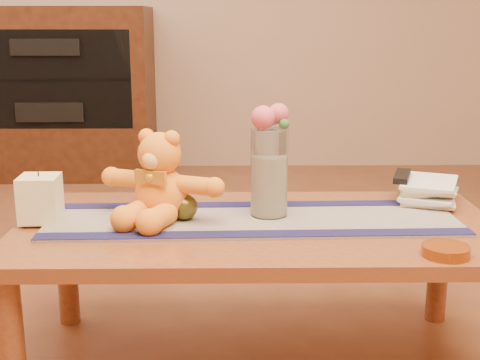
{
  "coord_description": "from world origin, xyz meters",
  "views": [
    {
      "loc": [
        -0.07,
        -1.81,
        1.03
      ],
      "look_at": [
        -0.05,
        0.0,
        0.58
      ],
      "focal_mm": 48.86,
      "sensor_mm": 36.0,
      "label": 1
    }
  ],
  "objects_px": {
    "bronze_ball": "(184,207)",
    "tv_remote": "(402,176)",
    "teddy_bear": "(161,177)",
    "book_bottom": "(401,198)",
    "pillar_candle": "(40,198)",
    "glass_vase": "(269,173)",
    "amber_dish": "(446,251)"
  },
  "relations": [
    {
      "from": "teddy_bear",
      "to": "tv_remote",
      "type": "relative_size",
      "value": 2.29
    },
    {
      "from": "book_bottom",
      "to": "pillar_candle",
      "type": "bearing_deg",
      "value": -152.57
    },
    {
      "from": "teddy_bear",
      "to": "bronze_ball",
      "type": "xyz_separation_m",
      "value": [
        0.07,
        -0.02,
        -0.09
      ]
    },
    {
      "from": "teddy_bear",
      "to": "glass_vase",
      "type": "bearing_deg",
      "value": 27.67
    },
    {
      "from": "book_bottom",
      "to": "bronze_ball",
      "type": "bearing_deg",
      "value": -146.25
    },
    {
      "from": "glass_vase",
      "to": "amber_dish",
      "type": "height_order",
      "value": "glass_vase"
    },
    {
      "from": "book_bottom",
      "to": "glass_vase",
      "type": "bearing_deg",
      "value": -142.12
    },
    {
      "from": "bronze_ball",
      "to": "book_bottom",
      "type": "distance_m",
      "value": 0.73
    },
    {
      "from": "pillar_candle",
      "to": "book_bottom",
      "type": "xyz_separation_m",
      "value": [
        1.11,
        0.23,
        -0.06
      ]
    },
    {
      "from": "pillar_candle",
      "to": "bronze_ball",
      "type": "distance_m",
      "value": 0.42
    },
    {
      "from": "teddy_bear",
      "to": "amber_dish",
      "type": "distance_m",
      "value": 0.81
    },
    {
      "from": "glass_vase",
      "to": "bronze_ball",
      "type": "height_order",
      "value": "glass_vase"
    },
    {
      "from": "glass_vase",
      "to": "book_bottom",
      "type": "height_order",
      "value": "glass_vase"
    },
    {
      "from": "tv_remote",
      "to": "book_bottom",
      "type": "bearing_deg",
      "value": 90.0
    },
    {
      "from": "teddy_bear",
      "to": "pillar_candle",
      "type": "distance_m",
      "value": 0.35
    },
    {
      "from": "amber_dish",
      "to": "pillar_candle",
      "type": "bearing_deg",
      "value": 165.31
    },
    {
      "from": "bronze_ball",
      "to": "tv_remote",
      "type": "distance_m",
      "value": 0.72
    },
    {
      "from": "pillar_candle",
      "to": "glass_vase",
      "type": "xyz_separation_m",
      "value": [
        0.67,
        0.05,
        0.06
      ]
    },
    {
      "from": "amber_dish",
      "to": "book_bottom",
      "type": "bearing_deg",
      "value": 88.06
    },
    {
      "from": "bronze_ball",
      "to": "tv_remote",
      "type": "height_order",
      "value": "tv_remote"
    },
    {
      "from": "teddy_bear",
      "to": "tv_remote",
      "type": "xyz_separation_m",
      "value": [
        0.76,
        0.19,
        -0.05
      ]
    },
    {
      "from": "pillar_candle",
      "to": "amber_dish",
      "type": "bearing_deg",
      "value": -14.69
    },
    {
      "from": "glass_vase",
      "to": "amber_dish",
      "type": "relative_size",
      "value": 2.18
    },
    {
      "from": "tv_remote",
      "to": "amber_dish",
      "type": "distance_m",
      "value": 0.51
    },
    {
      "from": "amber_dish",
      "to": "bronze_ball",
      "type": "bearing_deg",
      "value": 156.82
    },
    {
      "from": "amber_dish",
      "to": "teddy_bear",
      "type": "bearing_deg",
      "value": 157.55
    },
    {
      "from": "glass_vase",
      "to": "bronze_ball",
      "type": "relative_size",
      "value": 3.37
    },
    {
      "from": "pillar_candle",
      "to": "glass_vase",
      "type": "height_order",
      "value": "glass_vase"
    },
    {
      "from": "book_bottom",
      "to": "tv_remote",
      "type": "relative_size",
      "value": 1.39
    },
    {
      "from": "pillar_candle",
      "to": "teddy_bear",
      "type": "bearing_deg",
      "value": 3.4
    },
    {
      "from": "bronze_ball",
      "to": "teddy_bear",
      "type": "bearing_deg",
      "value": 165.19
    },
    {
      "from": "bronze_ball",
      "to": "tv_remote",
      "type": "xyz_separation_m",
      "value": [
        0.69,
        0.21,
        0.04
      ]
    }
  ]
}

